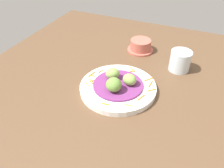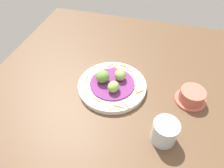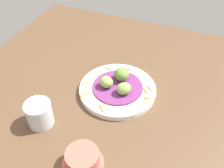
{
  "view_description": "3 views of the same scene",
  "coord_description": "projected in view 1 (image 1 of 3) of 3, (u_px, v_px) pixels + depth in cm",
  "views": [
    {
      "loc": [
        61.25,
        22.12,
        51.32
      ],
      "look_at": [
        6.41,
        -1.63,
        5.04
      ],
      "focal_mm": 36.56,
      "sensor_mm": 36.0,
      "label": 1
    },
    {
      "loc": [
        -9.34,
        51.91,
        59.94
      ],
      "look_at": [
        4.81,
        1.08,
        5.11
      ],
      "focal_mm": 33.01,
      "sensor_mm": 36.0,
      "label": 2
    },
    {
      "loc": [
        -53.9,
        -21.52,
        63.2
      ],
      "look_at": [
        4.11,
        1.65,
        5.82
      ],
      "focal_mm": 41.24,
      "sensor_mm": 36.0,
      "label": 3
    }
  ],
  "objects": [
    {
      "name": "table_surface",
      "position": [
        123.0,
        84.0,
        0.82
      ],
      "size": [
        110.0,
        110.0,
        2.0
      ],
      "primitive_type": "cube",
      "color": "brown",
      "rests_on": "ground"
    },
    {
      "name": "main_plate",
      "position": [
        118.0,
        88.0,
        0.77
      ],
      "size": [
        25.81,
        25.81,
        1.93
      ],
      "primitive_type": "cylinder",
      "color": "white",
      "rests_on": "table_surface"
    },
    {
      "name": "cabbage_bed",
      "position": [
        118.0,
        85.0,
        0.77
      ],
      "size": [
        16.87,
        16.87,
        0.63
      ],
      "primitive_type": "cylinder",
      "color": "#702D6B",
      "rests_on": "main_plate"
    },
    {
      "name": "carrot_garnish",
      "position": [
        119.0,
        83.0,
        0.78
      ],
      "size": [
        22.58,
        23.94,
        0.4
      ],
      "color": "orange",
      "rests_on": "main_plate"
    },
    {
      "name": "guac_scoop_left",
      "position": [
        130.0,
        80.0,
        0.75
      ],
      "size": [
        4.95,
        5.42,
        3.84
      ],
      "primitive_type": "ellipsoid",
      "rotation": [
        0.0,
        0.0,
        2.93
      ],
      "color": "#84A851",
      "rests_on": "cabbage_bed"
    },
    {
      "name": "guac_scoop_center",
      "position": [
        113.0,
        74.0,
        0.78
      ],
      "size": [
        6.09,
        6.28,
        3.99
      ],
      "primitive_type": "ellipsoid",
      "rotation": [
        0.0,
        0.0,
        5.31
      ],
      "color": "#84A851",
      "rests_on": "cabbage_bed"
    },
    {
      "name": "guac_scoop_right",
      "position": [
        112.0,
        84.0,
        0.72
      ],
      "size": [
        6.58,
        6.61,
        4.72
      ],
      "primitive_type": "ellipsoid",
      "rotation": [
        0.0,
        0.0,
        1.18
      ],
      "color": "olive",
      "rests_on": "cabbage_bed"
    },
    {
      "name": "terracotta_bowl",
      "position": [
        140.0,
        46.0,
        0.98
      ],
      "size": [
        11.04,
        11.04,
        5.09
      ],
      "color": "#B75B4C",
      "rests_on": "table_surface"
    },
    {
      "name": "water_glass",
      "position": [
        180.0,
        61.0,
        0.85
      ],
      "size": [
        7.79,
        7.79,
        7.75
      ],
      "primitive_type": "cylinder",
      "color": "silver",
      "rests_on": "table_surface"
    }
  ]
}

